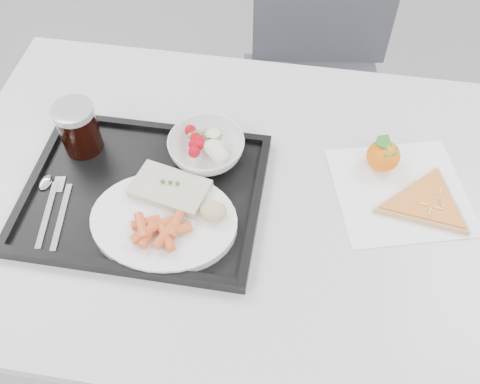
% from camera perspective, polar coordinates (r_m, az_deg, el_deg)
% --- Properties ---
extents(table, '(1.20, 0.80, 0.75)m').
position_cam_1_polar(table, '(1.10, 0.70, -2.25)').
color(table, '#B4B4B7').
rests_on(table, ground).
extents(chair, '(0.47, 0.47, 0.93)m').
position_cam_1_polar(chair, '(1.66, 8.24, 13.33)').
color(chair, '#3E3F46').
rests_on(chair, ground).
extents(tray, '(0.45, 0.35, 0.03)m').
position_cam_1_polar(tray, '(1.05, -10.18, -0.22)').
color(tray, black).
rests_on(tray, table).
extents(dinner_plate, '(0.27, 0.27, 0.02)m').
position_cam_1_polar(dinner_plate, '(0.99, -8.11, -3.11)').
color(dinner_plate, white).
rests_on(dinner_plate, tray).
extents(fish_fillet, '(0.15, 0.11, 0.03)m').
position_cam_1_polar(fish_fillet, '(1.01, -7.47, 0.36)').
color(fish_fillet, beige).
rests_on(fish_fillet, dinner_plate).
extents(bread_roll, '(0.06, 0.05, 0.03)m').
position_cam_1_polar(bread_roll, '(0.96, -2.86, -2.06)').
color(bread_roll, tan).
rests_on(bread_roll, dinner_plate).
extents(salad_bowl, '(0.15, 0.15, 0.05)m').
position_cam_1_polar(salad_bowl, '(1.07, -3.60, 4.67)').
color(salad_bowl, white).
rests_on(salad_bowl, tray).
extents(cola_glass, '(0.08, 0.08, 0.11)m').
position_cam_1_polar(cola_glass, '(1.11, -16.88, 6.60)').
color(cola_glass, black).
rests_on(cola_glass, tray).
extents(cutlery, '(0.09, 0.17, 0.01)m').
position_cam_1_polar(cutlery, '(1.07, -19.44, -0.94)').
color(cutlery, silver).
rests_on(cutlery, tray).
extents(napkin, '(0.31, 0.30, 0.00)m').
position_cam_1_polar(napkin, '(1.09, 16.71, 0.08)').
color(napkin, white).
rests_on(napkin, table).
extents(tangerine, '(0.07, 0.07, 0.07)m').
position_cam_1_polar(tangerine, '(1.09, 15.04, 3.77)').
color(tangerine, orange).
rests_on(tangerine, napkin).
extents(pizza_slice, '(0.27, 0.27, 0.02)m').
position_cam_1_polar(pizza_slice, '(1.08, 19.27, -1.10)').
color(pizza_slice, tan).
rests_on(pizza_slice, napkin).
extents(carrot_pile, '(0.11, 0.08, 0.03)m').
position_cam_1_polar(carrot_pile, '(0.95, -8.56, -3.99)').
color(carrot_pile, '#D45324').
rests_on(carrot_pile, dinner_plate).
extents(salad_contents, '(0.10, 0.08, 0.03)m').
position_cam_1_polar(salad_contents, '(1.06, -3.37, 5.01)').
color(salad_contents, '#AE0211').
rests_on(salad_contents, salad_bowl).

